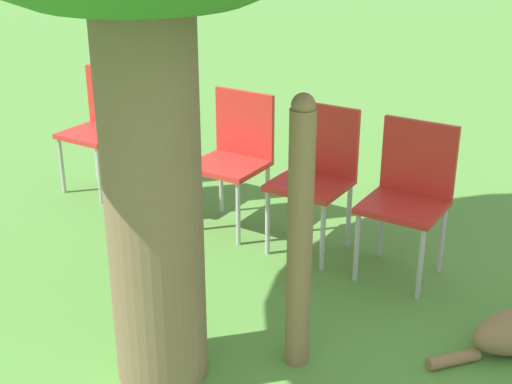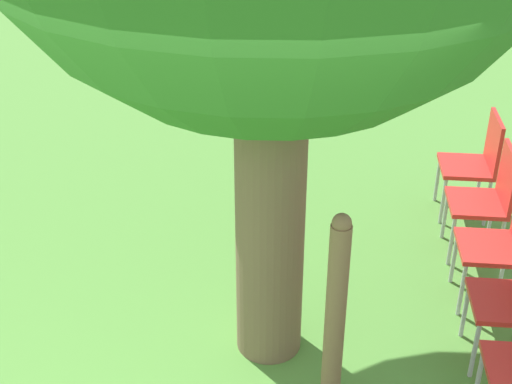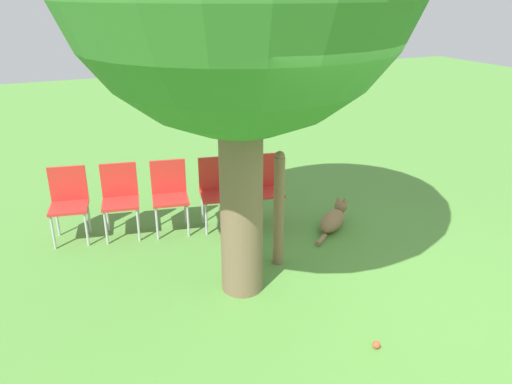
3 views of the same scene
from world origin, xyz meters
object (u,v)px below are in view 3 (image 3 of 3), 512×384
object	(u,v)px
red_chair_2	(170,191)
red_chair_3	(120,195)
fence_post	(279,209)
red_chair_0	(263,184)
red_chair_4	(69,199)
tennis_ball	(376,345)
red_chair_1	(217,188)
dog	(334,219)

from	to	relation	value
red_chair_2	red_chair_3	size ratio (longest dim) A/B	1.00
fence_post	red_chair_0	distance (m)	1.14
red_chair_4	tennis_ball	bearing A→B (deg)	44.98
red_chair_0	red_chair_4	distance (m)	2.42
fence_post	tennis_ball	bearing A→B (deg)	-175.40
tennis_ball	red_chair_1	bearing A→B (deg)	8.16
red_chair_1	red_chair_0	bearing A→B (deg)	88.84
red_chair_3	fence_post	bearing A→B (deg)	55.91
red_chair_4	tennis_ball	size ratio (longest dim) A/B	13.24
dog	red_chair_1	size ratio (longest dim) A/B	0.92
red_chair_2	tennis_ball	world-z (taller)	red_chair_2
fence_post	red_chair_1	bearing A→B (deg)	12.91
fence_post	red_chair_3	distance (m)	2.08
dog	red_chair_1	bearing A→B (deg)	113.55
red_chair_3	red_chair_4	world-z (taller)	same
fence_post	red_chair_4	distance (m)	2.60
red_chair_3	red_chair_2	bearing A→B (deg)	88.84
red_chair_2	red_chair_0	bearing A→B (deg)	88.84
red_chair_2	fence_post	bearing A→B (deg)	44.02
dog	tennis_ball	xyz separation A→B (m)	(-2.18, 0.93, -0.09)
dog	red_chair_2	bearing A→B (deg)	117.80
red_chair_1	red_chair_3	bearing A→B (deg)	-91.16
dog	red_chair_1	world-z (taller)	red_chair_1
tennis_ball	fence_post	bearing A→B (deg)	4.60
red_chair_4	tennis_ball	world-z (taller)	red_chair_4
red_chair_0	red_chair_3	xyz separation A→B (m)	(0.38, 1.77, 0.00)
red_chair_1	dog	bearing A→B (deg)	73.94
dog	fence_post	world-z (taller)	fence_post
red_chair_1	red_chair_4	bearing A→B (deg)	-91.16
dog	red_chair_4	world-z (taller)	red_chair_4
red_chair_0	red_chair_3	bearing A→B (deg)	-91.16
red_chair_0	red_chair_3	size ratio (longest dim) A/B	1.00
fence_post	red_chair_2	world-z (taller)	fence_post
red_chair_2	red_chair_4	distance (m)	1.21
fence_post	red_chair_2	size ratio (longest dim) A/B	1.47
red_chair_1	red_chair_3	distance (m)	1.21
red_chair_0	red_chair_3	world-z (taller)	same
tennis_ball	red_chair_2	bearing A→B (deg)	18.51
tennis_ball	red_chair_0	bearing A→B (deg)	-3.78
dog	red_chair_2	xyz separation A→B (m)	(0.81, 1.93, 0.40)
red_chair_0	red_chair_2	size ratio (longest dim) A/B	1.00
fence_post	red_chair_1	size ratio (longest dim) A/B	1.47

